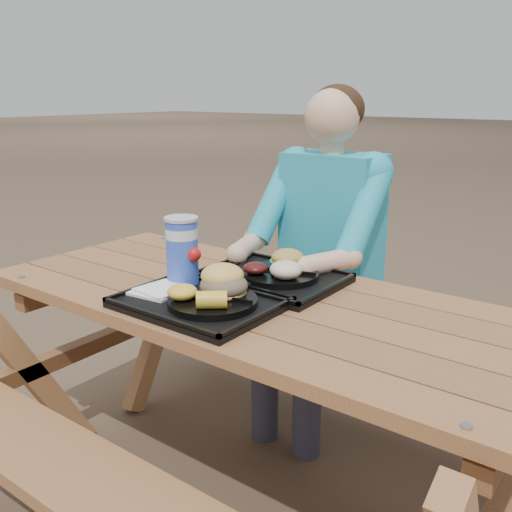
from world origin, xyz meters
The scene contains 18 objects.
ground centered at (0.00, 0.00, 0.00)m, with size 60.00×60.00×0.00m, color #999999.
picnic_table centered at (0.00, 0.00, 0.38)m, with size 1.80×1.49×0.75m, color #999999, non-canonical shape.
tray_near centered at (-0.08, -0.17, 0.76)m, with size 0.45×0.35×0.02m, color black.
tray_far centered at (-0.04, 0.14, 0.76)m, with size 0.45×0.35×0.02m, color black.
plate_near centered at (-0.02, -0.18, 0.78)m, with size 0.26×0.26×0.02m, color black.
plate_far centered at (-0.01, 0.15, 0.78)m, with size 0.26×0.26×0.02m, color black.
napkin_stack centered at (-0.23, -0.20, 0.78)m, with size 0.14×0.14×0.02m, color white.
soda_cup centered at (-0.23, -0.08, 0.87)m, with size 0.10×0.10×0.20m, color #193DC2.
condiment_bbq centered at (-0.07, -0.06, 0.78)m, with size 0.04×0.04×0.03m, color black.
condiment_mustard centered at (-0.02, -0.05, 0.78)m, with size 0.05×0.05×0.03m, color gold.
sandwich centered at (-0.02, -0.13, 0.86)m, with size 0.13×0.13×0.14m, color #F1C055, non-canonical shape.
mac_cheese centered at (-0.09, -0.23, 0.81)m, with size 0.09×0.09×0.04m, color yellow.
corn_cob centered at (0.03, -0.24, 0.81)m, with size 0.08×0.08×0.05m, color yellow, non-canonical shape.
cutlery_far centered at (-0.22, 0.15, 0.77)m, with size 0.02×0.14×0.01m, color black.
burger centered at (-0.02, 0.20, 0.84)m, with size 0.11×0.11×0.10m, color gold, non-canonical shape.
baked_beans centered at (-0.07, 0.08, 0.81)m, with size 0.08×0.08×0.04m, color #44100D.
potato_salad centered at (0.04, 0.10, 0.82)m, with size 0.10×0.10×0.06m, color #F1E1CC.
diner centered at (-0.11, 0.63, 0.64)m, with size 0.48×0.84×1.28m, color #1BBEB3, non-canonical shape.
Camera 1 is at (1.00, -1.33, 1.36)m, focal length 40.00 mm.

